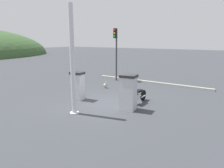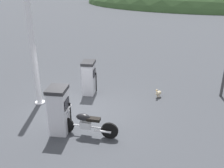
{
  "view_description": "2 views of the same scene",
  "coord_description": "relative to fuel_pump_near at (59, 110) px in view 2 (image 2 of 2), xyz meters",
  "views": [
    {
      "loc": [
        -8.32,
        -5.89,
        3.17
      ],
      "look_at": [
        0.94,
        0.13,
        0.79
      ],
      "focal_mm": 33.41,
      "sensor_mm": 36.0,
      "label": 1
    },
    {
      "loc": [
        3.15,
        -8.21,
        4.96
      ],
      "look_at": [
        1.12,
        0.12,
        1.2
      ],
      "focal_mm": 41.04,
      "sensor_mm": 36.0,
      "label": 2
    }
  ],
  "objects": [
    {
      "name": "canopy_support_pole",
      "position": [
        -1.71,
        1.74,
        1.39
      ],
      "size": [
        0.4,
        0.4,
        4.58
      ],
      "color": "silver",
      "rests_on": "ground"
    },
    {
      "name": "fuel_pump_far",
      "position": [
        0.0,
        3.07,
        -0.07
      ],
      "size": [
        0.59,
        0.74,
        1.49
      ],
      "color": "silver",
      "rests_on": "ground"
    },
    {
      "name": "motorcycle_near_pump",
      "position": [
        0.91,
        0.02,
        -0.39
      ],
      "size": [
        2.07,
        0.56,
        0.92
      ],
      "color": "black",
      "rests_on": "ground"
    },
    {
      "name": "ground_plane",
      "position": [
        0.26,
        1.54,
        -0.83
      ],
      "size": [
        120.0,
        120.0,
        0.0
      ],
      "primitive_type": "plane",
      "color": "#383A3F"
    },
    {
      "name": "wandering_duck",
      "position": [
        3.01,
        3.4,
        -0.62
      ],
      "size": [
        0.32,
        0.41,
        0.43
      ],
      "color": "tan",
      "rests_on": "ground"
    },
    {
      "name": "distant_hill_main",
      "position": [
        7.22,
        40.82,
        -0.83
      ],
      "size": [
        38.93,
        25.35,
        11.35
      ],
      "color": "#38562D",
      "rests_on": "ground"
    },
    {
      "name": "fuel_pump_near",
      "position": [
        0.0,
        0.0,
        0.0
      ],
      "size": [
        0.67,
        0.76,
        1.63
      ],
      "color": "silver",
      "rests_on": "ground"
    }
  ]
}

